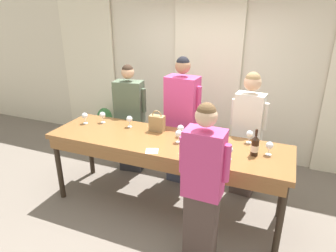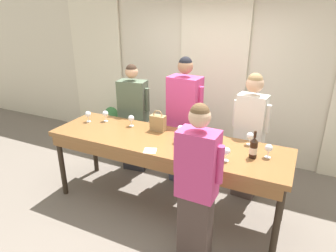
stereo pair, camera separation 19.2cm
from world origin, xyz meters
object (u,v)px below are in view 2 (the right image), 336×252
host_pouring (197,189)px  tasting_bar (164,147)px  wine_glass_by_handbag (215,134)px  wine_bottle (254,148)px  guest_olive_jacket (134,119)px  wine_glass_back_mid (88,114)px  potted_plant (112,121)px  wine_glass_back_left (191,131)px  wine_glass_front_right (227,151)px  wine_glass_center_mid (200,142)px  wine_glass_front_mid (178,134)px  wine_glass_by_bottle (181,129)px  wine_glass_front_left (131,118)px  guest_pink_top (184,122)px  wine_glass_center_left (269,148)px  guest_cream_sweater (249,135)px  wine_glass_near_host (105,114)px  handbag (158,123)px  wine_glass_center_right (250,136)px  wine_glass_back_right (215,154)px

host_pouring → tasting_bar: bearing=134.3°
wine_glass_by_handbag → wine_bottle: bearing=-22.8°
guest_olive_jacket → host_pouring: host_pouring is taller
wine_glass_back_mid → potted_plant: wine_glass_back_mid is taller
wine_glass_back_left → wine_bottle: bearing=-11.5°
wine_glass_front_right → wine_glass_center_mid: (-0.33, 0.10, 0.00)m
wine_glass_front_mid → wine_glass_by_bottle: size_ratio=1.00×
wine_glass_front_left → wine_glass_back_left: bearing=-3.5°
wine_glass_back_mid → guest_pink_top: (1.20, 0.60, -0.13)m
wine_glass_center_left → potted_plant: 3.48m
tasting_bar → wine_glass_by_bottle: size_ratio=19.34×
wine_glass_front_mid → guest_cream_sweater: (0.70, 0.70, -0.15)m
guest_cream_sweater → wine_glass_near_host: bearing=-165.7°
handbag → guest_olive_jacket: 0.85m
tasting_bar → host_pouring: bearing=-45.7°
handbag → wine_glass_back_mid: 1.03m
wine_glass_front_left → wine_glass_back_mid: bearing=-169.4°
wine_glass_near_host → wine_glass_by_bottle: size_ratio=1.00×
wine_glass_center_mid → wine_glass_back_left: bearing=128.6°
wine_glass_near_host → wine_glass_by_bottle: bearing=-2.3°
guest_cream_sweater → potted_plant: (-2.78, 0.81, -0.55)m
wine_glass_front_left → wine_glass_center_left: bearing=-4.5°
wine_glass_center_left → wine_glass_near_host: same height
wine_glass_center_left → guest_pink_top: 1.38m
handbag → wine_glass_center_mid: 0.76m
wine_glass_back_left → wine_glass_near_host: 1.31m
wine_glass_back_left → guest_pink_top: guest_pink_top is taller
wine_bottle → potted_plant: 3.39m
wine_glass_front_left → potted_plant: bearing=135.0°
wine_glass_front_left → wine_glass_center_right: 1.55m
wine_glass_back_right → guest_cream_sweater: (0.16, 0.99, -0.15)m
tasting_bar → wine_glass_center_left: wine_glass_center_left is taller
handbag → wine_glass_near_host: (-0.82, -0.01, -0.00)m
wine_glass_center_right → wine_glass_front_right: bearing=-105.7°
wine_glass_near_host → wine_glass_by_handbag: same height
handbag → potted_plant: 2.24m
wine_glass_front_mid → wine_glass_by_handbag: 0.44m
wine_glass_back_mid → wine_glass_center_right: bearing=5.6°
wine_glass_center_right → handbag: bearing=-175.9°
tasting_bar → wine_glass_front_right: (0.81, -0.17, 0.19)m
wine_glass_front_left → guest_pink_top: 0.76m
handbag → guest_cream_sweater: guest_cream_sweater is taller
wine_glass_center_mid → wine_glass_by_bottle: (-0.34, 0.26, 0.00)m
wine_glass_front_left → guest_cream_sweater: 1.57m
wine_glass_back_right → guest_pink_top: bearing=127.2°
wine_glass_back_mid → guest_olive_jacket: size_ratio=0.09×
guest_olive_jacket → wine_glass_center_left: bearing=-16.9°
wine_glass_front_mid → wine_glass_front_right: same height
potted_plant → wine_glass_center_mid: bearing=-34.0°
wine_glass_back_left → wine_glass_by_handbag: same height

